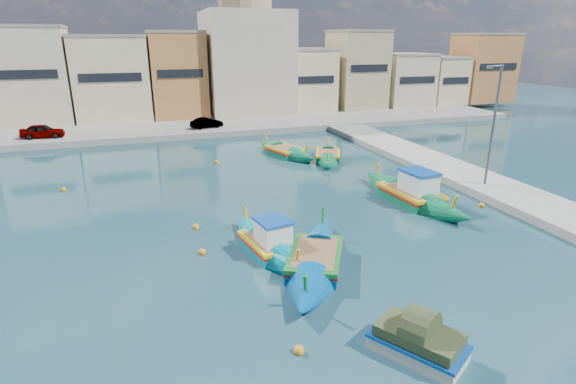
{
  "coord_description": "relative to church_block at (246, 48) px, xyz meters",
  "views": [
    {
      "loc": [
        -3.48,
        -16.24,
        9.43
      ],
      "look_at": [
        4.0,
        6.0,
        1.4
      ],
      "focal_mm": 28.0,
      "sensor_mm": 36.0,
      "label": 1
    }
  ],
  "objects": [
    {
      "name": "luzzu_blue_south",
      "position": [
        -6.8,
        -40.08,
        -8.13
      ],
      "size": [
        6.19,
        9.06,
        2.65
      ],
      "color": "#00559E",
      "rests_on": "ground"
    },
    {
      "name": "church_block",
      "position": [
        0.0,
        0.0,
        0.0
      ],
      "size": [
        10.0,
        10.0,
        19.1
      ],
      "color": "#C5B293",
      "rests_on": "ground"
    },
    {
      "name": "luzzu_green",
      "position": [
        -1.85,
        -20.94,
        -8.14
      ],
      "size": [
        4.39,
        8.28,
        2.53
      ],
      "color": "#0A734A",
      "rests_on": "ground"
    },
    {
      "name": "luzzu_blue_cabin",
      "position": [
        -8.27,
        -38.01,
        -8.08
      ],
      "size": [
        3.09,
        7.79,
        2.69
      ],
      "color": "#008CA2",
      "rests_on": "ground"
    },
    {
      "name": "tender_near",
      "position": [
        -5.89,
        -46.43,
        -7.97
      ],
      "size": [
        2.85,
        3.28,
        1.43
      ],
      "color": "beige",
      "rests_on": "ground"
    },
    {
      "name": "north_townhouses",
      "position": [
        -3.32,
        -0.64,
        -3.41
      ],
      "size": [
        83.2,
        7.87,
        10.19
      ],
      "color": "beige",
      "rests_on": "ground"
    },
    {
      "name": "mooring_buoys",
      "position": [
        -8.82,
        -33.29,
        -8.33
      ],
      "size": [
        24.19,
        23.98,
        0.36
      ],
      "color": "orange",
      "rests_on": "ground"
    },
    {
      "name": "luzzu_turquoise_cabin",
      "position": [
        1.88,
        -34.18,
        -8.02
      ],
      "size": [
        3.05,
        10.14,
        3.21
      ],
      "color": "#0B7442",
      "rests_on": "ground"
    },
    {
      "name": "north_quay",
      "position": [
        -10.0,
        -8.0,
        -8.11
      ],
      "size": [
        80.0,
        8.0,
        0.6
      ],
      "primitive_type": "cube",
      "color": "gray",
      "rests_on": "ground"
    },
    {
      "name": "parked_cars",
      "position": [
        -22.69,
        -9.5,
        -7.22
      ],
      "size": [
        29.84,
        2.32,
        1.29
      ],
      "color": "#4C1919",
      "rests_on": "north_quay"
    },
    {
      "name": "quay_street_lamp",
      "position": [
        7.44,
        -34.0,
        -4.07
      ],
      "size": [
        1.18,
        0.16,
        8.0
      ],
      "color": "#595B60",
      "rests_on": "ground"
    },
    {
      "name": "luzzu_cyan_mid",
      "position": [
        1.04,
        -23.32,
        -8.17
      ],
      "size": [
        4.84,
        7.86,
        2.3
      ],
      "color": "#0A6F44",
      "rests_on": "ground"
    },
    {
      "name": "east_quay",
      "position": [
        8.0,
        -40.0,
        -8.16
      ],
      "size": [
        4.0,
        70.0,
        0.5
      ],
      "primitive_type": "cube",
      "color": "gray",
      "rests_on": "ground"
    },
    {
      "name": "ground",
      "position": [
        -10.0,
        -40.0,
        -8.41
      ],
      "size": [
        160.0,
        160.0,
        0.0
      ],
      "primitive_type": "plane",
      "color": "#15373F",
      "rests_on": "ground"
    }
  ]
}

